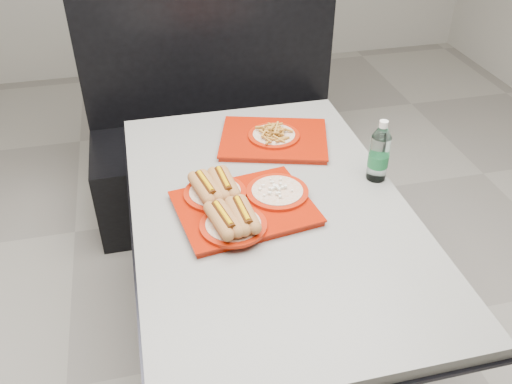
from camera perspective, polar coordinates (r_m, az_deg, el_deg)
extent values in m
plane|color=gray|center=(2.33, 1.18, -16.22)|extent=(6.00, 6.00, 0.00)
cylinder|color=black|center=(2.31, 1.19, -15.84)|extent=(0.52, 0.52, 0.05)
cylinder|color=black|center=(2.04, 1.31, -9.66)|extent=(0.11, 0.11, 0.66)
cube|color=black|center=(1.82, 1.45, -2.49)|extent=(0.92, 1.42, 0.01)
cube|color=gray|center=(1.81, 1.46, -1.87)|extent=(0.90, 1.40, 0.04)
cube|color=black|center=(2.92, -3.69, 2.24)|extent=(1.30, 0.55, 0.45)
cube|color=black|center=(2.86, -5.02, 14.50)|extent=(1.30, 0.10, 1.10)
cube|color=#921504|center=(1.76, -1.21, -1.84)|extent=(0.46, 0.38, 0.02)
cube|color=#921504|center=(1.76, -1.21, -1.53)|extent=(0.47, 0.39, 0.01)
cylinder|color=#9E1A05|center=(1.67, -2.40, -3.52)|extent=(0.21, 0.21, 0.01)
cylinder|color=beige|center=(1.66, -2.41, -3.36)|extent=(0.17, 0.17, 0.00)
cylinder|color=#9E1A05|center=(1.80, -4.33, -0.11)|extent=(0.21, 0.21, 0.01)
cylinder|color=beige|center=(1.80, -4.34, 0.04)|extent=(0.17, 0.17, 0.00)
cylinder|color=#9E1A05|center=(1.81, 2.26, 0.01)|extent=(0.21, 0.21, 0.01)
cylinder|color=beige|center=(1.80, 2.26, 0.17)|extent=(0.17, 0.17, 0.00)
cube|color=#921504|center=(2.13, 1.89, 5.47)|extent=(0.47, 0.41, 0.02)
cube|color=#921504|center=(2.13, 1.89, 5.74)|extent=(0.49, 0.43, 0.01)
cylinder|color=#9E1A05|center=(2.12, 1.90, 5.95)|extent=(0.20, 0.20, 0.01)
cylinder|color=beige|center=(2.12, 1.90, 6.08)|extent=(0.16, 0.16, 0.00)
cylinder|color=silver|center=(1.93, 12.77, 3.52)|extent=(0.07, 0.07, 0.17)
cylinder|color=#196634|center=(1.93, 12.74, 3.31)|extent=(0.07, 0.07, 0.05)
cone|color=silver|center=(1.88, 13.18, 6.16)|extent=(0.07, 0.07, 0.04)
cylinder|color=silver|center=(1.86, 13.30, 6.97)|extent=(0.03, 0.03, 0.02)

